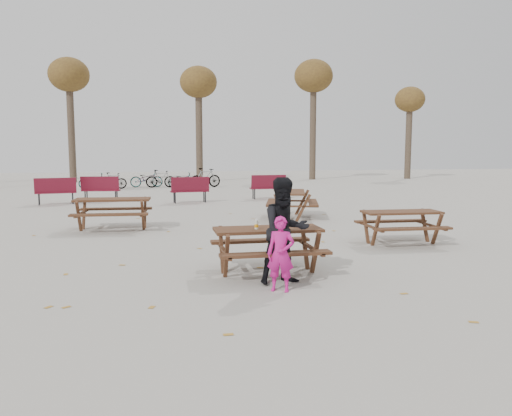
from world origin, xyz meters
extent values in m
plane|color=gray|center=(0.00, 0.00, 0.00)|extent=(80.00, 80.00, 0.00)
cube|color=#372214|center=(0.00, 0.00, 0.75)|extent=(1.80, 0.70, 0.05)
cube|color=#372214|center=(0.00, -0.60, 0.45)|extent=(1.80, 0.25, 0.05)
cube|color=#372214|center=(0.00, 0.60, 0.45)|extent=(1.80, 0.25, 0.05)
cylinder|color=#372214|center=(-0.75, -0.30, 0.36)|extent=(0.08, 0.08, 0.73)
cylinder|color=#372214|center=(-0.75, 0.30, 0.36)|extent=(0.08, 0.08, 0.73)
cylinder|color=#372214|center=(0.75, -0.30, 0.36)|extent=(0.08, 0.08, 0.73)
cylinder|color=#372214|center=(0.75, 0.30, 0.36)|extent=(0.08, 0.08, 0.73)
cube|color=white|center=(0.17, -0.06, 0.79)|extent=(0.18, 0.11, 0.03)
ellipsoid|color=tan|center=(0.17, -0.06, 0.83)|extent=(0.14, 0.06, 0.05)
cylinder|color=silver|center=(-0.21, -0.08, 0.85)|extent=(0.06, 0.06, 0.15)
cylinder|color=orange|center=(-0.21, -0.08, 0.83)|extent=(0.07, 0.07, 0.05)
cylinder|color=white|center=(-0.21, -0.08, 0.94)|extent=(0.03, 0.03, 0.02)
imported|color=#C6187C|center=(-0.05, -1.11, 0.56)|extent=(0.48, 0.41, 1.12)
imported|color=black|center=(0.12, -0.71, 0.83)|extent=(0.92, 0.78, 1.67)
imported|color=black|center=(-5.11, 19.97, 0.42)|extent=(1.67, 0.91, 0.83)
imported|color=black|center=(-4.08, 19.39, 0.44)|extent=(1.52, 0.67, 0.88)
imported|color=black|center=(-2.33, 20.39, 0.47)|extent=(1.82, 0.75, 0.93)
imported|color=black|center=(-1.55, 19.85, 0.49)|extent=(1.63, 0.50, 0.97)
imported|color=black|center=(-0.38, 20.06, 0.41)|extent=(1.61, 0.68, 0.82)
imported|color=black|center=(0.88, 19.53, 0.54)|extent=(1.85, 1.01, 1.07)
cylinder|color=#382B21|center=(-7.00, 25.50, 3.15)|extent=(0.44, 0.44, 6.30)
ellipsoid|color=brown|center=(-7.00, 25.50, 6.75)|extent=(2.52, 2.52, 2.14)
cylinder|color=#382B21|center=(1.00, 24.50, 2.97)|extent=(0.44, 0.44, 5.95)
ellipsoid|color=brown|center=(1.00, 24.50, 6.38)|extent=(2.38, 2.38, 2.02)
cylinder|color=#382B21|center=(9.00, 25.50, 3.32)|extent=(0.44, 0.44, 6.65)
ellipsoid|color=brown|center=(9.00, 25.50, 7.12)|extent=(2.66, 2.66, 2.26)
cylinder|color=#382B21|center=(16.00, 25.00, 2.62)|extent=(0.44, 0.44, 5.25)
ellipsoid|color=brown|center=(16.00, 25.00, 5.62)|extent=(2.10, 2.10, 1.79)
camera|label=1|loc=(-1.84, -8.12, 2.09)|focal=35.00mm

